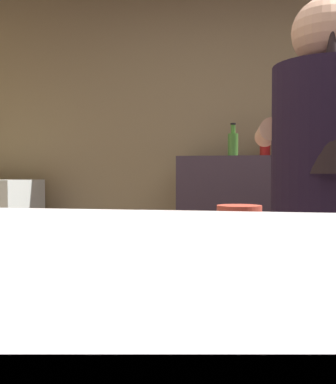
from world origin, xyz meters
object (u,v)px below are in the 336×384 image
(bottle_hot_sauce, at_px, (265,143))
(bottle_soy, at_px, (233,143))
(bartender, at_px, (324,211))
(mixing_bowl, at_px, (239,211))

(bottle_hot_sauce, xyz_separation_m, bottle_soy, (-0.22, -0.11, -0.01))
(bartender, bearing_deg, bottle_soy, 10.26)
(bartender, distance_m, mixing_bowl, 0.49)
(mixing_bowl, xyz_separation_m, bottle_soy, (-0.08, 1.21, 0.38))
(mixing_bowl, bearing_deg, bartender, -54.12)
(bartender, height_order, mixing_bowl, bartender)
(mixing_bowl, relative_size, bottle_hot_sauce, 0.79)
(bottle_soy, bearing_deg, bartender, -76.89)
(bottle_hot_sauce, bearing_deg, mixing_bowl, -95.98)
(bartender, bearing_deg, bottle_hot_sauce, 2.20)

